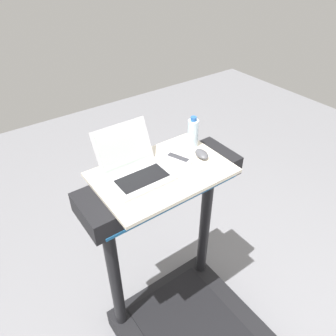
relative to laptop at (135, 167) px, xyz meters
name	(u,v)px	position (x,y,z in m)	size (l,w,h in m)	color
desk_board	(162,173)	(0.13, -0.06, -0.06)	(0.68, 0.45, 0.02)	beige
laptop	(135,167)	(0.00, 0.00, 0.00)	(0.30, 0.31, 0.22)	#B7B7BC
computer_mouse	(202,154)	(0.37, -0.07, -0.03)	(0.06, 0.10, 0.03)	#4C4C51
water_bottle	(193,133)	(0.40, 0.04, 0.04)	(0.06, 0.06, 0.18)	silver
tv_remote	(178,159)	(0.25, -0.03, -0.04)	(0.10, 0.17, 0.02)	silver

